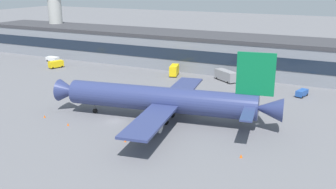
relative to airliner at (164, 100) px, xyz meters
name	(u,v)px	position (x,y,z in m)	size (l,w,h in m)	color
ground_plane	(115,121)	(-9.74, -5.45, -4.96)	(600.00, 600.00, 0.00)	slate
terminal_building	(209,52)	(-9.74, 55.05, 1.17)	(198.12, 20.06, 12.21)	gray
airliner	(164,100)	(0.00, 0.00, 0.00)	(52.74, 45.01, 16.72)	navy
control_tower	(54,4)	(-83.48, 59.01, 15.79)	(11.11, 11.11, 33.41)	#B7B7B2
crew_van	(56,64)	(-59.97, 31.29, -3.50)	(3.79, 5.63, 2.55)	yellow
follow_me_car	(302,93)	(25.40, 33.41, -3.87)	(3.01, 4.75, 1.85)	#2651A5
pushback_tractor	(52,59)	(-69.45, 39.95, -3.91)	(4.86, 2.73, 1.75)	white
stair_truck	(174,70)	(-16.32, 39.78, -2.98)	(3.95, 6.43, 3.55)	yellow
fuel_truck	(226,75)	(1.48, 40.42, -3.08)	(8.44, 7.20, 3.35)	gray
traffic_cone_0	(241,156)	(21.23, -11.10, -4.64)	(0.52, 0.52, 0.65)	#F2590C
traffic_cone_1	(68,124)	(-17.40, -12.38, -4.68)	(0.46, 0.46, 0.57)	#F2590C
traffic_cone_2	(125,140)	(-1.34, -14.33, -4.67)	(0.47, 0.47, 0.59)	#F2590C
traffic_cone_3	(45,116)	(-25.73, -10.74, -4.67)	(0.47, 0.47, 0.59)	#F2590C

